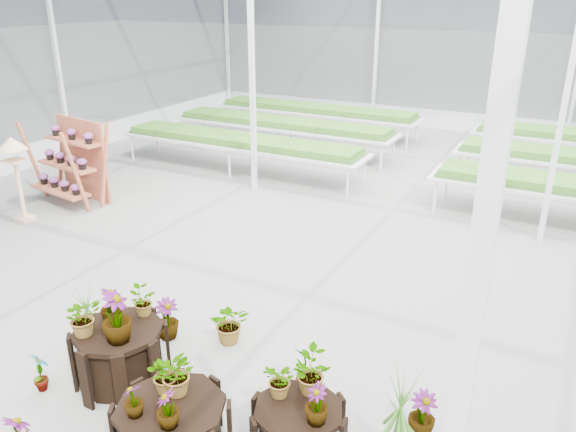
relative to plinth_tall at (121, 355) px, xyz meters
The scene contains 10 objects.
ground_plane 2.66m from the plinth_tall, 70.81° to the left, with size 24.00×24.00×0.00m, color gray.
greenhouse_shell 3.24m from the plinth_tall, 70.81° to the left, with size 18.00×24.00×4.50m, color white, non-canonical shape.
steel_frame 3.24m from the plinth_tall, 70.81° to the left, with size 18.00×24.00×4.50m, color silver, non-canonical shape.
nursery_benches 9.72m from the plinth_tall, 84.90° to the left, with size 16.00×7.00×0.84m, color silver, non-canonical shape.
plinth_tall is the anchor object (origin of this frame).
plinth_mid 1.34m from the plinth_tall, 26.57° to the right, with size 1.10×1.10×0.58m, color black.
plinth_low 2.21m from the plinth_tall, ahead, with size 0.93×0.93×0.42m, color black.
shelf_rack 6.51m from the plinth_tall, 142.17° to the left, with size 1.63×0.86×1.73m, color #A35034, non-canonical shape.
bird_table 5.89m from the plinth_tall, 151.56° to the left, with size 0.40×0.40×1.68m, color tan, non-canonical shape.
nursery_plants 1.07m from the plinth_tall, ahead, with size 4.52×3.27×1.29m.
Camera 1 is at (3.28, -6.29, 4.20)m, focal length 35.00 mm.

